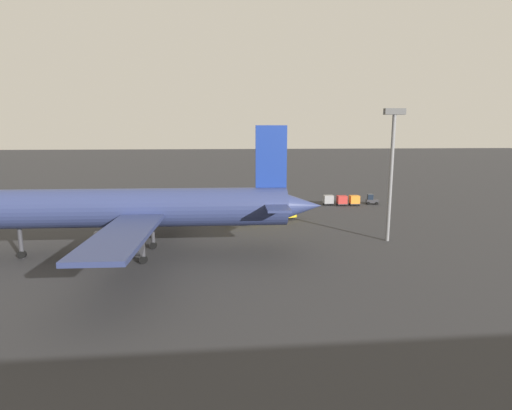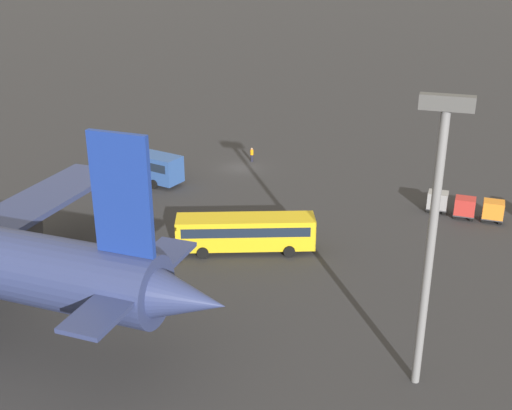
{
  "view_description": "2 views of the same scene",
  "coord_description": "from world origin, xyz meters",
  "views": [
    {
      "loc": [
        -0.03,
        85.31,
        14.49
      ],
      "look_at": [
        -6.74,
        18.91,
        2.53
      ],
      "focal_mm": 28.0,
      "sensor_mm": 36.0,
      "label": 1
    },
    {
      "loc": [
        -23.92,
        67.96,
        24.95
      ],
      "look_at": [
        -7.39,
        16.93,
        2.8
      ],
      "focal_mm": 45.0,
      "sensor_mm": 36.0,
      "label": 2
    }
  ],
  "objects": [
    {
      "name": "cargo_cart_orange",
      "position": [
        -28.11,
        7.41,
        1.19
      ],
      "size": [
        2.04,
        1.74,
        2.06
      ],
      "rotation": [
        0.0,
        0.0,
        -0.03
      ],
      "color": "#38383D",
      "rests_on": "ground"
    },
    {
      "name": "shuttle_bus_far",
      "position": [
        -7.63,
        20.61,
        1.88
      ],
      "size": [
        12.04,
        6.52,
        3.13
      ],
      "rotation": [
        0.0,
        0.0,
        0.35
      ],
      "color": "gold",
      "rests_on": "ground"
    },
    {
      "name": "light_pole",
      "position": [
        -23.28,
        34.36,
        10.85
      ],
      "size": [
        2.8,
        0.7,
        17.72
      ],
      "color": "slate",
      "rests_on": "ground"
    },
    {
      "name": "shuttle_bus_near",
      "position": [
        9.75,
        7.24,
        1.99
      ],
      "size": [
        11.54,
        5.37,
        3.33
      ],
      "rotation": [
        0.0,
        0.0,
        -0.25
      ],
      "color": "#2D5199",
      "rests_on": "ground"
    },
    {
      "name": "cargo_cart_red",
      "position": [
        -25.51,
        7.38,
        1.19
      ],
      "size": [
        2.04,
        1.74,
        2.06
      ],
      "rotation": [
        0.0,
        0.0,
        -0.03
      ],
      "color": "#38383D",
      "rests_on": "ground"
    },
    {
      "name": "worker_person",
      "position": [
        -0.52,
        -2.61,
        0.87
      ],
      "size": [
        0.38,
        0.38,
        1.74
      ],
      "color": "#1E1E2D",
      "rests_on": "ground"
    },
    {
      "name": "ground_plane",
      "position": [
        0.0,
        0.0,
        0.0
      ],
      "size": [
        600.0,
        600.0,
        0.0
      ],
      "primitive_type": "plane",
      "color": "#2D2D30"
    },
    {
      "name": "cargo_cart_grey",
      "position": [
        -22.91,
        6.56,
        1.19
      ],
      "size": [
        2.04,
        1.74,
        2.06
      ],
      "rotation": [
        0.0,
        0.0,
        -0.03
      ],
      "color": "#38383D",
      "rests_on": "ground"
    }
  ]
}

